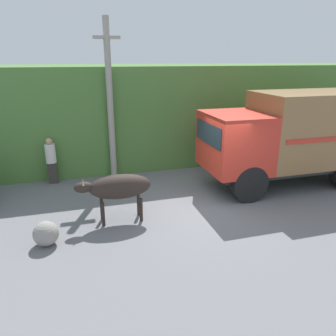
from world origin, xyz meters
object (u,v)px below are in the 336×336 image
cargo_truck (296,135)px  roadside_rock (46,234)px  utility_pole (110,99)px  brown_cow (118,187)px  pedestrian_on_hill (51,159)px

cargo_truck → roadside_rock: size_ratio=10.19×
cargo_truck → roadside_rock: 8.42m
cargo_truck → roadside_rock: bearing=-167.7°
cargo_truck → utility_pole: utility_pole is taller
utility_pole → roadside_rock: size_ratio=9.29×
brown_cow → utility_pole: (0.29, 3.58, 1.92)m
brown_cow → pedestrian_on_hill: pedestrian_on_hill is taller
roadside_rock → brown_cow: bearing=22.3°
cargo_truck → brown_cow: (-6.21, -1.10, -0.81)m
brown_cow → utility_pole: 4.07m
pedestrian_on_hill → roadside_rock: 4.32m
brown_cow → roadside_rock: bearing=-160.6°
brown_cow → roadside_rock: size_ratio=3.38×
cargo_truck → utility_pole: size_ratio=1.10×
cargo_truck → roadside_rock: (-8.07, -1.86, -1.49)m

